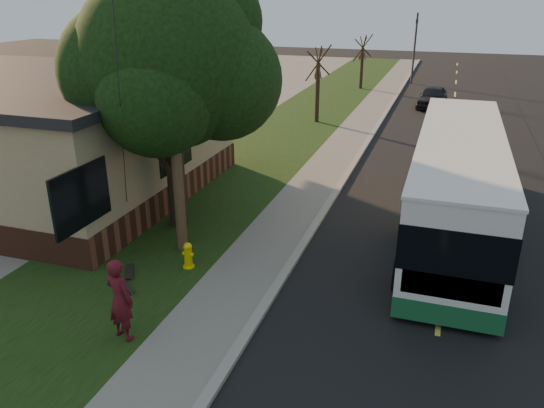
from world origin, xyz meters
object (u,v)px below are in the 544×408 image
(leafy_tree, at_px, (171,62))
(skateboard_main, at_px, (129,271))
(fire_hydrant, at_px, (188,255))
(bare_tree_near, at_px, (318,85))
(transit_bus, at_px, (457,181))
(distant_car, at_px, (432,97))
(utility_pole, at_px, (172,92))
(dumpster, at_px, (98,185))
(bare_tree_far, at_px, (362,63))
(skateboard_spare, at_px, (125,286))
(traffic_signal, at_px, (415,44))
(skateboarder, at_px, (120,299))

(leafy_tree, bearing_deg, skateboard_main, -86.26)
(skateboard_main, bearing_deg, fire_hydrant, 31.37)
(bare_tree_near, relative_size, skateboard_main, 5.36)
(leafy_tree, height_order, transit_bus, leafy_tree)
(leafy_tree, bearing_deg, distant_car, 72.98)
(leafy_tree, bearing_deg, bare_tree_near, 87.50)
(utility_pole, height_order, bare_tree_near, utility_pole)
(bare_tree_near, relative_size, dumpster, 2.36)
(bare_tree_far, relative_size, skateboard_spare, 4.99)
(leafy_tree, height_order, dumpster, leafy_tree)
(bare_tree_near, relative_size, traffic_signal, 0.78)
(skateboard_spare, height_order, distant_car, distant_car)
(fire_hydrant, relative_size, bare_tree_near, 0.17)
(bare_tree_far, relative_size, distant_car, 1.00)
(skateboard_main, height_order, distant_car, distant_car)
(utility_pole, bearing_deg, bare_tree_near, 90.66)
(utility_pole, distance_m, skateboard_main, 4.90)
(transit_bus, distance_m, skateboard_spare, 10.21)
(transit_bus, relative_size, skateboard_main, 14.35)
(transit_bus, bearing_deg, skateboarder, -128.95)
(traffic_signal, bearing_deg, transit_bus, -82.86)
(transit_bus, distance_m, distant_car, 19.85)
(transit_bus, relative_size, distant_car, 2.86)
(skateboarder, xyz_separation_m, skateboard_spare, (-1.14, 1.78, -0.89))
(bare_tree_near, height_order, dumpster, bare_tree_near)
(traffic_signal, relative_size, skateboard_spare, 6.81)
(leafy_tree, xyz_separation_m, traffic_signal, (4.67, 31.35, -2.00))
(skateboard_spare, distance_m, distant_car, 26.93)
(skateboarder, xyz_separation_m, skateboard_main, (-1.44, 2.47, -0.89))
(transit_bus, bearing_deg, traffic_signal, 97.14)
(utility_pole, relative_size, leafy_tree, 1.16)
(fire_hydrant, relative_size, distant_car, 0.18)
(utility_pole, height_order, bare_tree_far, utility_pole)
(traffic_signal, bearing_deg, utility_pole, -96.58)
(leafy_tree, relative_size, bare_tree_near, 1.81)
(skateboard_spare, bearing_deg, distant_car, 76.67)
(fire_hydrant, distance_m, bare_tree_near, 18.10)
(fire_hydrant, distance_m, traffic_signal, 34.25)
(fire_hydrant, bearing_deg, dumpster, 147.44)
(fire_hydrant, xyz_separation_m, transit_bus, (6.74, 4.93, 1.23))
(skateboard_main, bearing_deg, leafy_tree, 93.74)
(utility_pole, height_order, leafy_tree, utility_pole)
(bare_tree_near, height_order, traffic_signal, traffic_signal)
(bare_tree_far, bearing_deg, traffic_signal, 48.81)
(leafy_tree, distance_m, transit_bus, 9.30)
(utility_pole, bearing_deg, bare_tree_far, 89.40)
(skateboarder, height_order, skateboard_spare, skateboarder)
(transit_bus, xyz_separation_m, distant_car, (-1.56, 19.76, -0.98))
(skateboard_main, height_order, skateboard_spare, skateboard_spare)
(skateboard_main, bearing_deg, transit_bus, 35.42)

